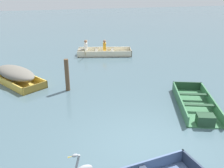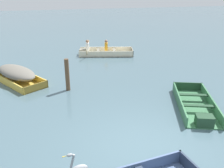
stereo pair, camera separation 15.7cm
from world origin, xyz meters
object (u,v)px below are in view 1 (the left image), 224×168
(mooring_post, at_px, (67,75))
(skiff_green_near_moored, at_px, (196,105))
(skiff_yellow_mid_moored, at_px, (15,74))
(rowboat_cream_with_crew, at_px, (101,52))

(mooring_post, bearing_deg, skiff_green_near_moored, -33.93)
(skiff_yellow_mid_moored, height_order, mooring_post, mooring_post)
(skiff_yellow_mid_moored, xyz_separation_m, rowboat_cream_with_crew, (4.59, 3.48, -0.19))
(rowboat_cream_with_crew, bearing_deg, mooring_post, -116.75)
(skiff_green_near_moored, distance_m, mooring_post, 4.94)
(skiff_yellow_mid_moored, relative_size, rowboat_cream_with_crew, 0.94)
(skiff_yellow_mid_moored, xyz_separation_m, mooring_post, (2.08, -1.50, 0.28))
(skiff_green_near_moored, bearing_deg, mooring_post, 146.07)
(skiff_green_near_moored, distance_m, skiff_yellow_mid_moored, 7.48)
(rowboat_cream_with_crew, distance_m, mooring_post, 5.59)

